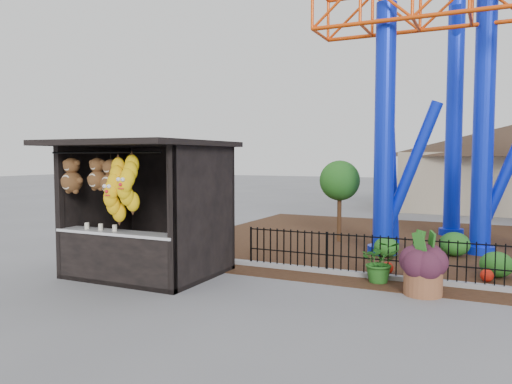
% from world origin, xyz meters
% --- Properties ---
extents(ground, '(120.00, 120.00, 0.00)m').
position_xyz_m(ground, '(0.00, 0.00, 0.00)').
color(ground, slate).
rests_on(ground, ground).
extents(mulch_bed, '(18.00, 12.00, 0.02)m').
position_xyz_m(mulch_bed, '(4.00, 8.00, 0.01)').
color(mulch_bed, '#331E11').
rests_on(mulch_bed, ground).
extents(curb, '(18.00, 0.18, 0.12)m').
position_xyz_m(curb, '(4.00, 3.00, 0.06)').
color(curb, gray).
rests_on(curb, ground).
extents(prize_booth, '(3.50, 3.40, 3.12)m').
position_xyz_m(prize_booth, '(-3.01, 0.90, 1.53)').
color(prize_booth, black).
rests_on(prize_booth, ground).
extents(terracotta_planter, '(0.97, 0.97, 0.56)m').
position_xyz_m(terracotta_planter, '(3.09, 2.07, 0.28)').
color(terracotta_planter, brown).
rests_on(terracotta_planter, ground).
extents(planter_foliage, '(0.70, 0.70, 0.64)m').
position_xyz_m(planter_foliage, '(3.09, 2.07, 0.88)').
color(planter_foliage, '#381625').
rests_on(planter_foliage, terracotta_planter).
extents(potted_plant, '(1.07, 1.01, 0.94)m').
position_xyz_m(potted_plant, '(2.10, 2.70, 0.47)').
color(potted_plant, '#1D611C').
rests_on(potted_plant, ground).
extents(landscaping, '(8.43, 3.50, 0.66)m').
position_xyz_m(landscaping, '(4.71, 5.45, 0.30)').
color(landscaping, '#1F5619').
rests_on(landscaping, mulch_bed).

